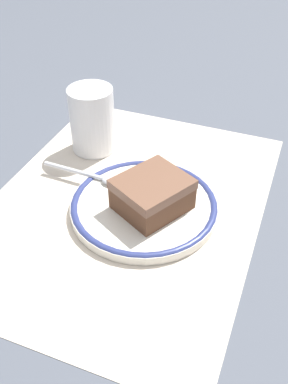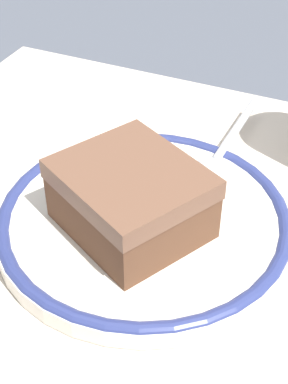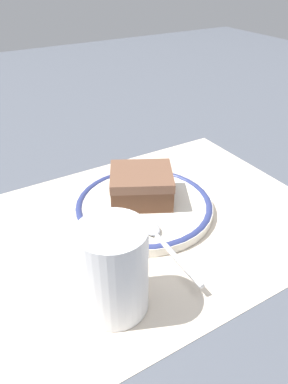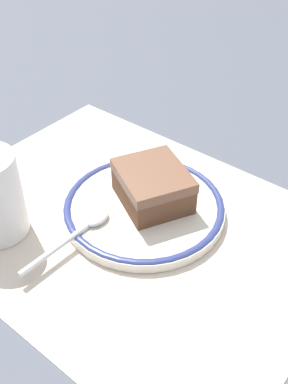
{
  "view_description": "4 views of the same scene",
  "coord_description": "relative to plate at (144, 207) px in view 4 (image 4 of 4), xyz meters",
  "views": [
    {
      "loc": [
        -0.43,
        -0.19,
        0.41
      ],
      "look_at": [
        -0.01,
        -0.03,
        0.03
      ],
      "focal_mm": 41.2,
      "sensor_mm": 36.0,
      "label": 1
    },
    {
      "loc": [
        0.12,
        -0.3,
        0.28
      ],
      "look_at": [
        -0.01,
        -0.03,
        0.03
      ],
      "focal_mm": 54.89,
      "sensor_mm": 36.0,
      "label": 2
    },
    {
      "loc": [
        0.22,
        0.35,
        0.32
      ],
      "look_at": [
        -0.01,
        -0.03,
        0.03
      ],
      "focal_mm": 34.16,
      "sensor_mm": 36.0,
      "label": 3
    },
    {
      "loc": [
        -0.27,
        0.3,
        0.39
      ],
      "look_at": [
        -0.01,
        -0.03,
        0.03
      ],
      "focal_mm": 42.92,
      "sensor_mm": 36.0,
      "label": 4
    }
  ],
  "objects": [
    {
      "name": "ground_plane",
      "position": [
        0.01,
        0.03,
        -0.01
      ],
      "size": [
        2.4,
        2.4,
        0.0
      ],
      "primitive_type": "plane",
      "color": "#4C515B"
    },
    {
      "name": "placemat",
      "position": [
        0.01,
        0.03,
        -0.01
      ],
      "size": [
        0.49,
        0.37,
        0.0
      ],
      "primitive_type": "cube",
      "color": "beige",
      "rests_on": "ground_plane"
    },
    {
      "name": "plate",
      "position": [
        0.0,
        0.0,
        0.0
      ],
      "size": [
        0.2,
        0.2,
        0.02
      ],
      "color": "silver",
      "rests_on": "placemat"
    },
    {
      "name": "cake_slice",
      "position": [
        -0.0,
        -0.01,
        0.03
      ],
      "size": [
        0.12,
        0.11,
        0.05
      ],
      "color": "brown",
      "rests_on": "plate"
    },
    {
      "name": "spoon",
      "position": [
        0.03,
        0.08,
        0.01
      ],
      "size": [
        0.02,
        0.13,
        0.01
      ],
      "color": "silver",
      "rests_on": "plate"
    }
  ]
}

